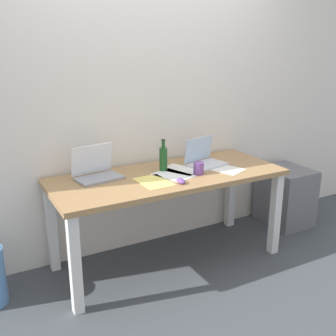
# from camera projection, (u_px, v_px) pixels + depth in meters

# --- Properties ---
(ground_plane) EXTENTS (8.00, 8.00, 0.00)m
(ground_plane) POSITION_uv_depth(u_px,v_px,m) (168.00, 260.00, 3.42)
(ground_plane) COLOR #42474C
(back_wall) EXTENTS (5.20, 0.08, 2.60)m
(back_wall) POSITION_uv_depth(u_px,v_px,m) (143.00, 97.00, 3.39)
(back_wall) COLOR silver
(back_wall) RESTS_ON ground
(desk) EXTENTS (1.83, 0.74, 0.75)m
(desk) POSITION_uv_depth(u_px,v_px,m) (168.00, 186.00, 3.22)
(desk) COLOR #A37A4C
(desk) RESTS_ON ground
(laptop_left) EXTENTS (0.36, 0.28, 0.25)m
(laptop_left) POSITION_uv_depth(u_px,v_px,m) (97.00, 171.00, 3.08)
(laptop_left) COLOR gray
(laptop_left) RESTS_ON desk
(laptop_right) EXTENTS (0.35, 0.29, 0.22)m
(laptop_right) POSITION_uv_depth(u_px,v_px,m) (204.00, 159.00, 3.42)
(laptop_right) COLOR silver
(laptop_right) RESTS_ON desk
(beer_bottle) EXTENTS (0.06, 0.06, 0.26)m
(beer_bottle) POSITION_uv_depth(u_px,v_px,m) (163.00, 158.00, 3.25)
(beer_bottle) COLOR #1E5123
(beer_bottle) RESTS_ON desk
(computer_mouse) EXTENTS (0.07, 0.11, 0.03)m
(computer_mouse) POSITION_uv_depth(u_px,v_px,m) (181.00, 181.00, 2.99)
(computer_mouse) COLOR #724799
(computer_mouse) RESTS_ON desk
(coffee_mug) EXTENTS (0.08, 0.08, 0.09)m
(coffee_mug) POSITION_uv_depth(u_px,v_px,m) (199.00, 168.00, 3.18)
(coffee_mug) COLOR #724799
(coffee_mug) RESTS_ON desk
(paper_sheet_near_back) EXTENTS (0.32, 0.36, 0.00)m
(paper_sheet_near_back) POSITION_uv_depth(u_px,v_px,m) (181.00, 170.00, 3.30)
(paper_sheet_near_back) COLOR white
(paper_sheet_near_back) RESTS_ON desk
(paper_sheet_center) EXTENTS (0.30, 0.35, 0.00)m
(paper_sheet_center) POSITION_uv_depth(u_px,v_px,m) (173.00, 175.00, 3.17)
(paper_sheet_center) COLOR white
(paper_sheet_center) RESTS_ON desk
(paper_yellow_folder) EXTENTS (0.22, 0.30, 0.00)m
(paper_yellow_folder) POSITION_uv_depth(u_px,v_px,m) (154.00, 182.00, 3.02)
(paper_yellow_folder) COLOR #F4E06B
(paper_yellow_folder) RESTS_ON desk
(paper_sheet_front_right) EXTENTS (0.31, 0.35, 0.00)m
(paper_sheet_front_right) POSITION_uv_depth(u_px,v_px,m) (224.00, 169.00, 3.32)
(paper_sheet_front_right) COLOR white
(paper_sheet_front_right) RESTS_ON desk
(filing_cabinet) EXTENTS (0.40, 0.48, 0.56)m
(filing_cabinet) POSITION_uv_depth(u_px,v_px,m) (285.00, 196.00, 4.03)
(filing_cabinet) COLOR slate
(filing_cabinet) RESTS_ON ground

